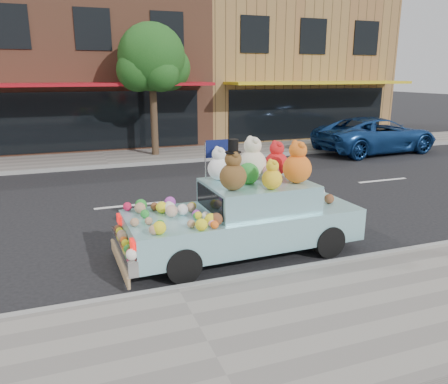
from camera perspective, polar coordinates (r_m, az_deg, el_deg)
name	(u,v)px	position (r m, az deg, el deg)	size (l,w,h in m)	color
ground	(130,206)	(11.55, -12.20, -1.75)	(120.00, 120.00, 0.00)	black
near_sidewalk	(208,345)	(5.70, -2.15, -19.38)	(60.00, 3.00, 0.12)	gray
far_sidewalk	(105,159)	(17.83, -15.24, 4.19)	(60.00, 3.00, 0.12)	gray
near_kerb	(178,290)	(6.94, -6.09, -12.64)	(60.00, 0.12, 0.13)	gray
far_kerb	(109,166)	(16.36, -14.75, 3.29)	(60.00, 0.12, 0.13)	gray
storefront_mid	(89,66)	(23.00, -17.21, 15.40)	(10.00, 9.80, 7.30)	brown
storefront_right	(274,67)	(25.64, 6.59, 15.86)	(10.00, 9.80, 7.30)	olive
street_tree	(152,63)	(17.87, -9.36, 16.26)	(3.00, 2.70, 5.22)	#38281C
car_blue	(376,135)	(19.97, 19.22, 7.04)	(2.52, 5.46, 1.52)	navy
art_car	(245,212)	(8.17, 2.71, -2.64)	(4.53, 1.89, 2.23)	black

